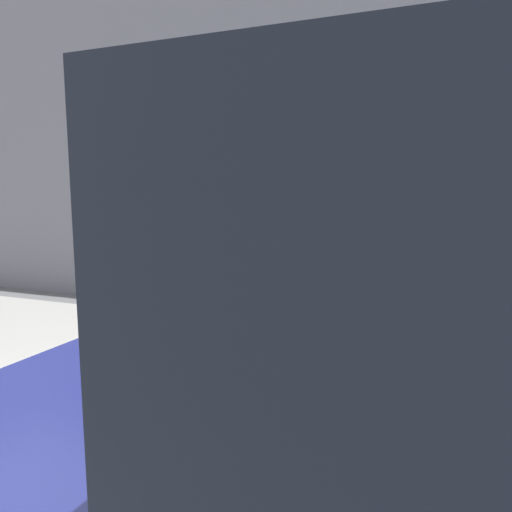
% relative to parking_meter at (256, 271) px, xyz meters
% --- Properties ---
extents(sidewalk, '(24.00, 2.80, 0.12)m').
position_rel_parking_meter_xyz_m(sidewalk, '(-0.53, 0.95, -1.12)').
color(sidewalk, '#9E9B96').
rests_on(sidewalk, ground_plane).
extents(building_facade, '(24.00, 0.30, 5.19)m').
position_rel_parking_meter_xyz_m(building_facade, '(-0.53, 3.37, 1.42)').
color(building_facade, gray).
rests_on(building_facade, ground_plane).
extents(parking_meter, '(0.21, 0.15, 1.55)m').
position_rel_parking_meter_xyz_m(parking_meter, '(0.00, 0.00, 0.00)').
color(parking_meter, '#2D2D30').
rests_on(parking_meter, sidewalk).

